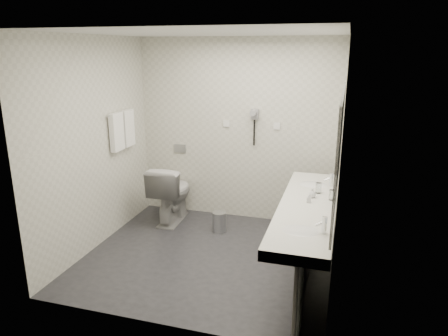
% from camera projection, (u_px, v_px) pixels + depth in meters
% --- Properties ---
extents(floor, '(2.80, 2.80, 0.00)m').
position_uv_depth(floor, '(208.00, 256.00, 4.87)').
color(floor, '#25252A').
rests_on(floor, ground).
extents(ceiling, '(2.80, 2.80, 0.00)m').
position_uv_depth(ceiling, '(205.00, 32.00, 4.17)').
color(ceiling, silver).
rests_on(ceiling, wall_back).
extents(wall_back, '(2.80, 0.00, 2.80)m').
position_uv_depth(wall_back, '(237.00, 131.00, 5.72)').
color(wall_back, beige).
rests_on(wall_back, floor).
extents(wall_front, '(2.80, 0.00, 2.80)m').
position_uv_depth(wall_front, '(155.00, 191.00, 3.32)').
color(wall_front, beige).
rests_on(wall_front, floor).
extents(wall_left, '(0.00, 2.60, 2.60)m').
position_uv_depth(wall_left, '(95.00, 145.00, 4.90)').
color(wall_left, beige).
rests_on(wall_left, floor).
extents(wall_right, '(0.00, 2.60, 2.60)m').
position_uv_depth(wall_right, '(340.00, 163.00, 4.14)').
color(wall_right, beige).
rests_on(wall_right, floor).
extents(vanity_counter, '(0.55, 2.20, 0.10)m').
position_uv_depth(vanity_counter, '(307.00, 209.00, 4.16)').
color(vanity_counter, silver).
rests_on(vanity_counter, floor).
extents(vanity_panel, '(0.03, 2.15, 0.75)m').
position_uv_depth(vanity_panel, '(308.00, 248.00, 4.27)').
color(vanity_panel, gray).
rests_on(vanity_panel, floor).
extents(vanity_post_near, '(0.06, 0.06, 0.75)m').
position_uv_depth(vanity_post_near, '(299.00, 306.00, 3.30)').
color(vanity_post_near, silver).
rests_on(vanity_post_near, floor).
extents(vanity_post_far, '(0.06, 0.06, 0.75)m').
position_uv_depth(vanity_post_far, '(318.00, 211.00, 5.22)').
color(vanity_post_far, silver).
rests_on(vanity_post_far, floor).
extents(mirror, '(0.02, 2.20, 1.05)m').
position_uv_depth(mirror, '(339.00, 147.00, 3.90)').
color(mirror, '#B2BCC6').
rests_on(mirror, wall_right).
extents(basin_near, '(0.40, 0.31, 0.05)m').
position_uv_depth(basin_near, '(300.00, 232.00, 3.55)').
color(basin_near, white).
rests_on(basin_near, vanity_counter).
extents(basin_far, '(0.40, 0.31, 0.05)m').
position_uv_depth(basin_far, '(313.00, 186.00, 4.74)').
color(basin_far, white).
rests_on(basin_far, vanity_counter).
extents(faucet_near, '(0.04, 0.04, 0.15)m').
position_uv_depth(faucet_near, '(324.00, 225.00, 3.47)').
color(faucet_near, silver).
rests_on(faucet_near, vanity_counter).
extents(faucet_far, '(0.04, 0.04, 0.15)m').
position_uv_depth(faucet_far, '(331.00, 180.00, 4.67)').
color(faucet_far, silver).
rests_on(faucet_far, vanity_counter).
extents(soap_bottle_a, '(0.04, 0.04, 0.09)m').
position_uv_depth(soap_bottle_a, '(309.00, 198.00, 4.18)').
color(soap_bottle_a, silver).
rests_on(soap_bottle_a, vanity_counter).
extents(soap_bottle_b, '(0.09, 0.09, 0.10)m').
position_uv_depth(soap_bottle_b, '(312.00, 193.00, 4.32)').
color(soap_bottle_b, silver).
rests_on(soap_bottle_b, vanity_counter).
extents(glass_left, '(0.07, 0.07, 0.11)m').
position_uv_depth(glass_left, '(332.00, 195.00, 4.24)').
color(glass_left, silver).
rests_on(glass_left, vanity_counter).
extents(glass_right, '(0.08, 0.08, 0.11)m').
position_uv_depth(glass_right, '(318.00, 188.00, 4.45)').
color(glass_right, silver).
rests_on(glass_right, vanity_counter).
extents(toilet, '(0.49, 0.83, 0.82)m').
position_uv_depth(toilet, '(171.00, 193.00, 5.78)').
color(toilet, white).
rests_on(toilet, floor).
extents(flush_plate, '(0.18, 0.02, 0.12)m').
position_uv_depth(flush_plate, '(180.00, 148.00, 6.02)').
color(flush_plate, '#B2B5BA').
rests_on(flush_plate, wall_back).
extents(pedal_bin, '(0.21, 0.21, 0.26)m').
position_uv_depth(pedal_bin, '(219.00, 222.00, 5.50)').
color(pedal_bin, '#B2B5BA').
rests_on(pedal_bin, floor).
extents(bin_lid, '(0.18, 0.18, 0.02)m').
position_uv_depth(bin_lid, '(219.00, 213.00, 5.46)').
color(bin_lid, '#B2B5BA').
rests_on(bin_lid, pedal_bin).
extents(towel_rail, '(0.02, 0.62, 0.02)m').
position_uv_depth(towel_rail, '(121.00, 113.00, 5.31)').
color(towel_rail, silver).
rests_on(towel_rail, wall_left).
extents(towel_near, '(0.07, 0.24, 0.48)m').
position_uv_depth(towel_near, '(117.00, 132.00, 5.24)').
color(towel_near, white).
rests_on(towel_near, towel_rail).
extents(towel_far, '(0.07, 0.24, 0.48)m').
position_uv_depth(towel_far, '(128.00, 128.00, 5.50)').
color(towel_far, white).
rests_on(towel_far, towel_rail).
extents(dryer_cradle, '(0.10, 0.04, 0.14)m').
position_uv_depth(dryer_cradle, '(255.00, 114.00, 5.55)').
color(dryer_cradle, gray).
rests_on(dryer_cradle, wall_back).
extents(dryer_barrel, '(0.08, 0.14, 0.08)m').
position_uv_depth(dryer_barrel, '(254.00, 113.00, 5.48)').
color(dryer_barrel, gray).
rests_on(dryer_barrel, dryer_cradle).
extents(dryer_cord, '(0.02, 0.02, 0.35)m').
position_uv_depth(dryer_cord, '(254.00, 133.00, 5.61)').
color(dryer_cord, black).
rests_on(dryer_cord, dryer_cradle).
extents(switch_plate_a, '(0.09, 0.02, 0.09)m').
position_uv_depth(switch_plate_a, '(226.00, 123.00, 5.72)').
color(switch_plate_a, white).
rests_on(switch_plate_a, wall_back).
extents(switch_plate_b, '(0.09, 0.02, 0.09)m').
position_uv_depth(switch_plate_b, '(277.00, 126.00, 5.53)').
color(switch_plate_b, white).
rests_on(switch_plate_b, wall_back).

